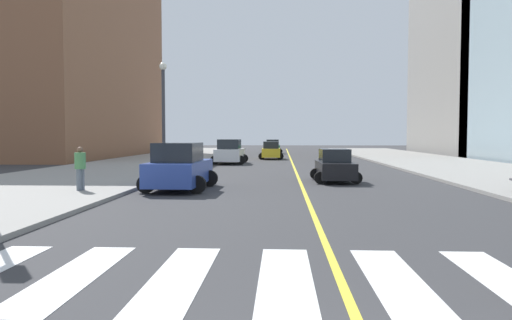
{
  "coord_description": "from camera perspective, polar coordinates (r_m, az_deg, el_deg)",
  "views": [
    {
      "loc": [
        -0.99,
        -3.9,
        2.39
      ],
      "look_at": [
        -2.56,
        26.41,
        0.82
      ],
      "focal_mm": 33.67,
      "sensor_mm": 36.0,
      "label": 1
    }
  ],
  "objects": [
    {
      "name": "parking_garage_concrete",
      "position": [
        69.85,
        27.47,
        11.57
      ],
      "size": [
        18.0,
        24.0,
        26.49
      ],
      "primitive_type": "cube",
      "color": "gray",
      "rests_on": "ground"
    },
    {
      "name": "pedestrian_walking_west",
      "position": [
        20.73,
        -20.16,
        -0.71
      ],
      "size": [
        0.44,
        0.44,
        1.77
      ],
      "rotation": [
        0.0,
        0.0,
        4.43
      ],
      "color": "slate",
      "rests_on": "sidewalk_kerb_west"
    },
    {
      "name": "car_white_second",
      "position": [
        40.25,
        -3.14,
        0.92
      ],
      "size": [
        2.91,
        4.62,
        2.05
      ],
      "rotation": [
        0.0,
        0.0,
        -0.02
      ],
      "color": "silver",
      "rests_on": "ground"
    },
    {
      "name": "lane_divider_paint",
      "position": [
        43.97,
        4.25,
        -0.15
      ],
      "size": [
        0.16,
        80.0,
        0.01
      ],
      "primitive_type": "cube",
      "color": "yellow",
      "rests_on": "ground"
    },
    {
      "name": "car_yellow_fourth",
      "position": [
        47.99,
        1.81,
        1.09
      ],
      "size": [
        2.49,
        3.97,
        1.77
      ],
      "rotation": [
        0.0,
        0.0,
        0.01
      ],
      "color": "gold",
      "rests_on": "ground"
    },
    {
      "name": "sidewalk_kerb_west",
      "position": [
        26.5,
        -22.1,
        -2.27
      ],
      "size": [
        10.0,
        120.0,
        0.15
      ],
      "primitive_type": "cube",
      "color": "gray",
      "rests_on": "ground"
    },
    {
      "name": "crosswalk_paint",
      "position": [
        8.31,
        9.96,
        -13.76
      ],
      "size": [
        13.5,
        4.0,
        0.01
      ],
      "color": "silver",
      "rests_on": "ground"
    },
    {
      "name": "car_green_fifth",
      "position": [
        62.77,
        1.96,
        1.56
      ],
      "size": [
        2.66,
        4.16,
        1.83
      ],
      "rotation": [
        0.0,
        0.0,
        0.04
      ],
      "color": "#236B42",
      "rests_on": "ground"
    },
    {
      "name": "car_blue_third",
      "position": [
        21.23,
        -9.09,
        -0.92
      ],
      "size": [
        2.99,
        4.69,
        2.07
      ],
      "rotation": [
        0.0,
        0.0,
        -0.03
      ],
      "color": "#2D479E",
      "rests_on": "ground"
    },
    {
      "name": "car_black_nearest",
      "position": [
        24.97,
        9.35,
        -0.76
      ],
      "size": [
        2.41,
        3.81,
        1.68
      ],
      "rotation": [
        0.0,
        0.0,
        3.17
      ],
      "color": "black",
      "rests_on": "ground"
    },
    {
      "name": "low_rise_brick_west",
      "position": [
        60.11,
        -22.47,
        11.01
      ],
      "size": [
        16.0,
        32.0,
        22.07
      ],
      "primitive_type": "cube",
      "color": "brown",
      "rests_on": "ground"
    },
    {
      "name": "street_lamp",
      "position": [
        29.2,
        -10.94,
        6.19
      ],
      "size": [
        0.44,
        0.44,
        6.53
      ],
      "color": "#38383D",
      "rests_on": "sidewalk_kerb_west"
    }
  ]
}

